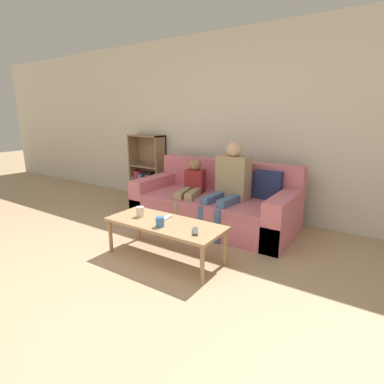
% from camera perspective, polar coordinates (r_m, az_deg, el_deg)
% --- Properties ---
extents(ground_plane, '(22.00, 22.00, 0.00)m').
position_cam_1_polar(ground_plane, '(2.65, -22.09, -20.01)').
color(ground_plane, tan).
extents(wall_back, '(12.00, 0.06, 2.60)m').
position_cam_1_polar(wall_back, '(4.49, 8.79, 12.40)').
color(wall_back, beige).
rests_on(wall_back, ground_plane).
extents(couch, '(2.14, 0.98, 0.84)m').
position_cam_1_polar(couch, '(4.06, 4.36, -2.42)').
color(couch, '#D1707F').
rests_on(couch, ground_plane).
extents(bookshelf, '(0.63, 0.28, 1.12)m').
position_cam_1_polar(bookshelf, '(5.36, -8.35, 3.14)').
color(bookshelf, '#8E7051').
rests_on(bookshelf, ground_plane).
extents(coffee_table, '(1.24, 0.51, 0.40)m').
position_cam_1_polar(coffee_table, '(3.07, -5.19, -6.40)').
color(coffee_table, '#A87F56').
rests_on(coffee_table, ground_plane).
extents(person_adult, '(0.43, 0.69, 1.14)m').
position_cam_1_polar(person_adult, '(3.78, 7.21, 2.09)').
color(person_adult, '#476693').
rests_on(person_adult, ground_plane).
extents(person_child, '(0.39, 0.70, 0.87)m').
position_cam_1_polar(person_child, '(4.02, -0.13, 0.75)').
color(person_child, '#9E8966').
rests_on(person_child, ground_plane).
extents(cup_near, '(0.09, 0.09, 0.11)m').
position_cam_1_polar(cup_near, '(3.24, -9.84, -3.71)').
color(cup_near, silver).
rests_on(cup_near, coffee_table).
extents(cup_far, '(0.08, 0.08, 0.10)m').
position_cam_1_polar(cup_far, '(2.93, -6.13, -5.65)').
color(cup_far, '#3D70B2').
rests_on(cup_far, coffee_table).
extents(tv_remote_0, '(0.13, 0.17, 0.02)m').
position_cam_1_polar(tv_remote_0, '(2.79, 0.61, -7.48)').
color(tv_remote_0, '#47474C').
rests_on(tv_remote_0, coffee_table).
extents(tv_remote_1, '(0.07, 0.18, 0.02)m').
position_cam_1_polar(tv_remote_1, '(3.14, -4.81, -4.93)').
color(tv_remote_1, '#B7B7BC').
rests_on(tv_remote_1, coffee_table).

